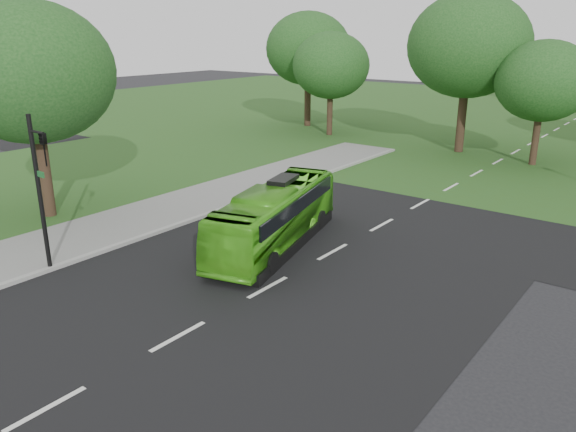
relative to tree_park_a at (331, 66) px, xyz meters
The scene contains 9 objects.
ground 31.71m from the tree_park_a, 62.57° to the right, with size 160.00×160.00×0.00m, color black.
street_surfaces 15.85m from the tree_park_a, 19.50° to the right, with size 120.00×120.00×0.15m.
tree_park_a is the anchor object (origin of this frame).
tree_park_b 11.22m from the tree_park_a, ahead, with size 8.20×8.20×10.75m.
tree_park_c 16.47m from the tree_park_a, ahead, with size 5.84×5.84×7.76m.
tree_park_f 5.19m from the tree_park_a, 146.42° to the left, with size 7.40×7.40×9.88m.
tree_side_near 25.88m from the tree_park_a, 86.96° to the right, with size 7.20×7.20×9.56m.
bus 25.87m from the tree_park_a, 61.65° to the right, with size 2.04×8.71×2.43m, color #4EBC1E.
traffic_light 30.30m from the tree_park_a, 75.91° to the right, with size 0.90×0.25×5.60m.
Camera 1 is at (10.90, -11.22, 8.20)m, focal length 35.00 mm.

